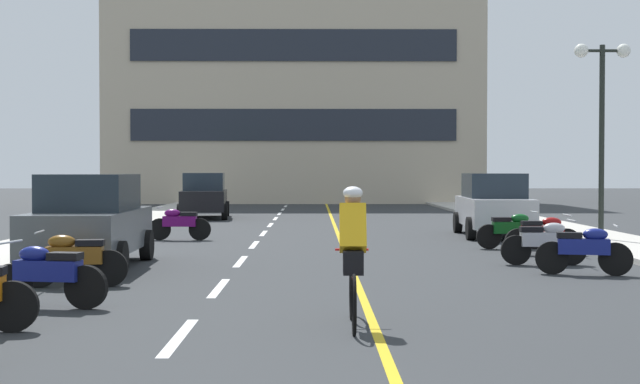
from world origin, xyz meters
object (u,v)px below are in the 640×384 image
(parked_car_mid, at_px, (493,205))
(motorcycle_8, at_px, (512,230))
(motorcycle_6, at_px, (544,242))
(motorcycle_9, at_px, (179,223))
(street_lamp_mid, at_px, (602,96))
(motorcycle_4, at_px, (74,258))
(parked_car_near, at_px, (90,221))
(parked_car_far, at_px, (204,195))
(motorcycle_3, at_px, (47,274))
(motorcycle_5, at_px, (584,249))
(motorcycle_7, at_px, (543,234))
(cyclist_rider, at_px, (353,253))

(parked_car_mid, relative_size, motorcycle_8, 2.51)
(motorcycle_6, xyz_separation_m, motorcycle_8, (0.18, 3.51, 0.00))
(motorcycle_9, bearing_deg, street_lamp_mid, -5.41)
(parked_car_mid, bearing_deg, motorcycle_4, -130.40)
(street_lamp_mid, distance_m, parked_car_near, 13.38)
(parked_car_far, height_order, motorcycle_9, parked_car_far)
(motorcycle_3, bearing_deg, motorcycle_8, 46.02)
(parked_car_far, xyz_separation_m, motorcycle_5, (9.29, -18.77, -0.44))
(motorcycle_6, height_order, motorcycle_8, same)
(parked_car_far, bearing_deg, parked_car_mid, -45.04)
(parked_car_near, height_order, motorcycle_8, parked_car_near)
(motorcycle_7, height_order, motorcycle_8, same)
(motorcycle_4, height_order, motorcycle_8, same)
(motorcycle_3, height_order, motorcycle_8, same)
(motorcycle_7, relative_size, motorcycle_9, 1.00)
(motorcycle_4, bearing_deg, motorcycle_8, 37.48)
(parked_car_mid, distance_m, cyclist_rider, 14.91)
(motorcycle_7, xyz_separation_m, cyclist_rider, (-4.66, -8.62, 0.41))
(motorcycle_7, bearing_deg, parked_car_near, -165.90)
(motorcycle_3, xyz_separation_m, motorcycle_7, (8.78, 7.24, 0.00))
(parked_car_mid, distance_m, motorcycle_4, 14.02)
(motorcycle_3, distance_m, motorcycle_8, 12.16)
(street_lamp_mid, xyz_separation_m, parked_car_far, (-11.90, 12.04, -2.92))
(parked_car_far, relative_size, motorcycle_3, 2.55)
(motorcycle_4, relative_size, motorcycle_5, 1.01)
(motorcycle_6, bearing_deg, motorcycle_3, -147.61)
(parked_car_near, bearing_deg, parked_car_mid, 39.63)
(motorcycle_5, height_order, motorcycle_9, same)
(parked_car_far, bearing_deg, motorcycle_7, -57.79)
(parked_car_mid, height_order, cyclist_rider, parked_car_mid)
(street_lamp_mid, distance_m, motorcycle_3, 15.57)
(motorcycle_4, height_order, cyclist_rider, cyclist_rider)
(motorcycle_6, xyz_separation_m, motorcycle_7, (0.53, 2.00, 0.00))
(street_lamp_mid, bearing_deg, motorcycle_9, 174.59)
(parked_car_mid, relative_size, motorcycle_7, 2.51)
(parked_car_far, xyz_separation_m, motorcycle_7, (9.54, -15.15, -0.44))
(motorcycle_9, bearing_deg, motorcycle_4, -91.35)
(parked_car_far, bearing_deg, motorcycle_3, -88.06)
(parked_car_mid, distance_m, motorcycle_9, 8.98)
(street_lamp_mid, height_order, motorcycle_6, street_lamp_mid)
(motorcycle_8, xyz_separation_m, cyclist_rider, (-4.32, -10.12, 0.41))
(motorcycle_7, bearing_deg, motorcycle_8, 102.75)
(motorcycle_3, height_order, motorcycle_6, same)
(parked_car_mid, height_order, motorcycle_4, parked_car_mid)
(street_lamp_mid, bearing_deg, cyclist_rider, -120.93)
(motorcycle_7, distance_m, motorcycle_9, 9.73)
(motorcycle_4, bearing_deg, motorcycle_9, 88.65)
(parked_car_near, bearing_deg, motorcycle_8, 23.04)
(parked_car_near, distance_m, motorcycle_3, 4.93)
(motorcycle_6, bearing_deg, motorcycle_8, 86.99)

